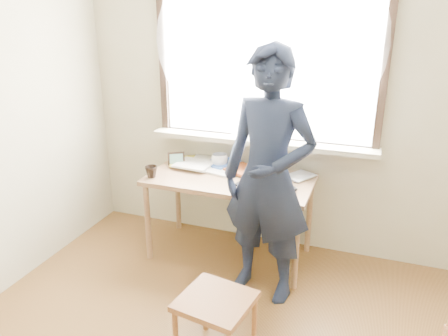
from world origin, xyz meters
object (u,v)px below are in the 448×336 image
(work_chair, at_px, (216,308))
(laptop, at_px, (263,178))
(person, at_px, (268,178))
(mug_white, at_px, (220,160))
(desk, at_px, (230,186))
(mug_dark, at_px, (151,172))

(work_chair, bearing_deg, laptop, 91.35)
(person, bearing_deg, mug_white, 144.36)
(laptop, relative_size, mug_white, 2.64)
(laptop, height_order, mug_white, laptop)
(mug_white, height_order, work_chair, mug_white)
(laptop, distance_m, person, 0.38)
(work_chair, bearing_deg, desk, 105.31)
(mug_white, relative_size, work_chair, 0.31)
(mug_white, xyz_separation_m, work_chair, (0.46, -1.30, -0.40))
(laptop, height_order, work_chair, laptop)
(desk, xyz_separation_m, person, (0.40, -0.37, 0.26))
(person, bearing_deg, laptop, 120.56)
(desk, height_order, person, person)
(mug_white, bearing_deg, laptop, -29.17)
(desk, relative_size, mug_white, 9.41)
(work_chair, distance_m, person, 0.91)
(work_chair, height_order, person, person)
(desk, xyz_separation_m, mug_dark, (-0.58, -0.20, 0.12))
(mug_white, bearing_deg, desk, -51.77)
(mug_white, bearing_deg, person, -45.57)
(mug_dark, height_order, person, person)
(mug_dark, bearing_deg, laptop, 11.16)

